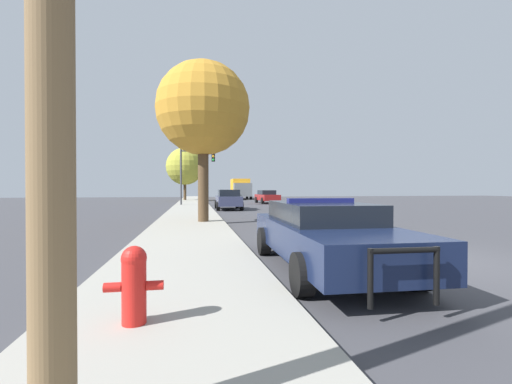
{
  "coord_description": "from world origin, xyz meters",
  "views": [
    {
      "loc": [
        -4.91,
        -6.94,
        1.59
      ],
      "look_at": [
        -1.72,
        10.65,
        1.38
      ],
      "focal_mm": 24.0,
      "sensor_mm": 36.0,
      "label": 1
    }
  ],
  "objects_px": {
    "fire_hydrant": "(134,282)",
    "box_truck": "(240,188)",
    "traffic_light": "(195,166)",
    "tree_sidewalk_far": "(185,166)",
    "car_background_midblock": "(228,199)",
    "police_car": "(324,233)",
    "car_background_oncoming": "(267,196)",
    "tree_sidewalk_near": "(203,109)"
  },
  "relations": [
    {
      "from": "police_car",
      "to": "traffic_light",
      "type": "height_order",
      "value": "traffic_light"
    },
    {
      "from": "police_car",
      "to": "car_background_oncoming",
      "type": "height_order",
      "value": "police_car"
    },
    {
      "from": "car_background_oncoming",
      "to": "tree_sidewalk_far",
      "type": "xyz_separation_m",
      "value": [
        -8.61,
        7.97,
        3.53
      ]
    },
    {
      "from": "police_car",
      "to": "fire_hydrant",
      "type": "xyz_separation_m",
      "value": [
        -3.16,
        -2.55,
        -0.13
      ]
    },
    {
      "from": "car_background_midblock",
      "to": "tree_sidewalk_far",
      "type": "bearing_deg",
      "value": 102.62
    },
    {
      "from": "traffic_light",
      "to": "tree_sidewalk_far",
      "type": "height_order",
      "value": "tree_sidewalk_far"
    },
    {
      "from": "tree_sidewalk_far",
      "to": "fire_hydrant",
      "type": "bearing_deg",
      "value": -89.29
    },
    {
      "from": "traffic_light",
      "to": "car_background_midblock",
      "type": "height_order",
      "value": "traffic_light"
    },
    {
      "from": "traffic_light",
      "to": "car_background_oncoming",
      "type": "distance_m",
      "value": 8.99
    },
    {
      "from": "traffic_light",
      "to": "car_background_oncoming",
      "type": "xyz_separation_m",
      "value": [
        7.42,
        4.22,
        -2.82
      ]
    },
    {
      "from": "box_truck",
      "to": "tree_sidewalk_far",
      "type": "height_order",
      "value": "tree_sidewalk_far"
    },
    {
      "from": "police_car",
      "to": "car_background_midblock",
      "type": "relative_size",
      "value": 1.15
    },
    {
      "from": "fire_hydrant",
      "to": "car_background_midblock",
      "type": "relative_size",
      "value": 0.18
    },
    {
      "from": "police_car",
      "to": "traffic_light",
      "type": "relative_size",
      "value": 1.09
    },
    {
      "from": "car_background_midblock",
      "to": "car_background_oncoming",
      "type": "height_order",
      "value": "car_background_midblock"
    },
    {
      "from": "traffic_light",
      "to": "box_truck",
      "type": "height_order",
      "value": "traffic_light"
    },
    {
      "from": "car_background_midblock",
      "to": "tree_sidewalk_near",
      "type": "relative_size",
      "value": 0.66
    },
    {
      "from": "car_background_oncoming",
      "to": "tree_sidewalk_far",
      "type": "relative_size",
      "value": 0.71
    },
    {
      "from": "tree_sidewalk_far",
      "to": "police_car",
      "type": "bearing_deg",
      "value": -84.3
    },
    {
      "from": "fire_hydrant",
      "to": "box_truck",
      "type": "xyz_separation_m",
      "value": [
        7.24,
        45.2,
        1.0
      ]
    },
    {
      "from": "police_car",
      "to": "car_background_oncoming",
      "type": "relative_size",
      "value": 1.17
    },
    {
      "from": "tree_sidewalk_far",
      "to": "car_background_midblock",
      "type": "bearing_deg",
      "value": -78.42
    },
    {
      "from": "fire_hydrant",
      "to": "box_truck",
      "type": "bearing_deg",
      "value": 80.9
    },
    {
      "from": "box_truck",
      "to": "tree_sidewalk_near",
      "type": "bearing_deg",
      "value": 81.52
    },
    {
      "from": "tree_sidewalk_far",
      "to": "traffic_light",
      "type": "bearing_deg",
      "value": -84.43
    },
    {
      "from": "fire_hydrant",
      "to": "traffic_light",
      "type": "distance_m",
      "value": 27.03
    },
    {
      "from": "car_background_oncoming",
      "to": "box_truck",
      "type": "relative_size",
      "value": 0.62
    },
    {
      "from": "traffic_light",
      "to": "tree_sidewalk_near",
      "type": "xyz_separation_m",
      "value": [
        0.32,
        -15.59,
        1.49
      ]
    },
    {
      "from": "box_truck",
      "to": "tree_sidewalk_near",
      "type": "height_order",
      "value": "tree_sidewalk_near"
    },
    {
      "from": "fire_hydrant",
      "to": "tree_sidewalk_far",
      "type": "xyz_separation_m",
      "value": [
        -0.48,
        39.05,
        3.68
      ]
    },
    {
      "from": "car_background_oncoming",
      "to": "box_truck",
      "type": "xyz_separation_m",
      "value": [
        -0.89,
        14.12,
        0.86
      ]
    },
    {
      "from": "fire_hydrant",
      "to": "car_background_midblock",
      "type": "height_order",
      "value": "car_background_midblock"
    },
    {
      "from": "car_background_midblock",
      "to": "box_truck",
      "type": "distance_m",
      "value": 24.14
    },
    {
      "from": "traffic_light",
      "to": "car_background_midblock",
      "type": "relative_size",
      "value": 1.06
    },
    {
      "from": "fire_hydrant",
      "to": "tree_sidewalk_near",
      "type": "bearing_deg",
      "value": 84.77
    },
    {
      "from": "police_car",
      "to": "box_truck",
      "type": "distance_m",
      "value": 42.85
    },
    {
      "from": "traffic_light",
      "to": "tree_sidewalk_near",
      "type": "relative_size",
      "value": 0.7
    },
    {
      "from": "car_background_midblock",
      "to": "tree_sidewalk_near",
      "type": "height_order",
      "value": "tree_sidewalk_near"
    },
    {
      "from": "police_car",
      "to": "fire_hydrant",
      "type": "bearing_deg",
      "value": 40.44
    },
    {
      "from": "police_car",
      "to": "box_truck",
      "type": "bearing_deg",
      "value": -93.94
    },
    {
      "from": "police_car",
      "to": "car_background_oncoming",
      "type": "distance_m",
      "value": 28.95
    },
    {
      "from": "car_background_oncoming",
      "to": "fire_hydrant",
      "type": "bearing_deg",
      "value": 72.96
    }
  ]
}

